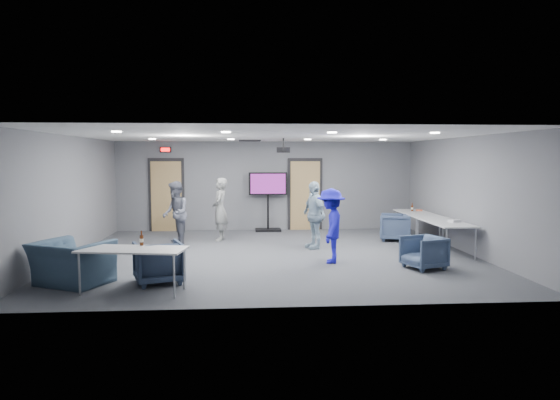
{
  "coord_description": "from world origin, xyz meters",
  "views": [
    {
      "loc": [
        -0.67,
        -11.21,
        2.22
      ],
      "look_at": [
        0.19,
        0.66,
        1.2
      ],
      "focal_mm": 32.0,
      "sensor_mm": 36.0,
      "label": 1
    }
  ],
  "objects": [
    {
      "name": "bottle_front",
      "position": [
        -2.41,
        -2.71,
        0.82
      ],
      "size": [
        0.07,
        0.07,
        0.25
      ],
      "color": "#50230D",
      "rests_on": "table_front_left"
    },
    {
      "name": "door_left",
      "position": [
        -3.0,
        3.95,
        1.07
      ],
      "size": [
        1.06,
        0.17,
        2.24
      ],
      "color": "black",
      "rests_on": "wall_back"
    },
    {
      "name": "wall_left",
      "position": [
        -4.5,
        0.0,
        1.35
      ],
      "size": [
        0.02,
        8.0,
        2.7
      ],
      "primitive_type": "cube",
      "color": "slate",
      "rests_on": "floor"
    },
    {
      "name": "exit_sign",
      "position": [
        -3.0,
        3.93,
        2.45
      ],
      "size": [
        0.32,
        0.08,
        0.16
      ],
      "color": "black",
      "rests_on": "wall_back"
    },
    {
      "name": "wall_right",
      "position": [
        4.5,
        0.0,
        1.35
      ],
      "size": [
        0.02,
        8.0,
        2.7
      ],
      "primitive_type": "cube",
      "color": "slate",
      "rests_on": "floor"
    },
    {
      "name": "table_right_a",
      "position": [
        4.0,
        1.9,
        0.69
      ],
      "size": [
        0.77,
        1.85,
        0.73
      ],
      "rotation": [
        0.0,
        0.0,
        1.57
      ],
      "color": "#B9BBBE",
      "rests_on": "floor"
    },
    {
      "name": "person_b",
      "position": [
        -2.41,
        1.47,
        0.81
      ],
      "size": [
        0.8,
        0.92,
        1.62
      ],
      "primitive_type": "imported",
      "rotation": [
        0.0,
        0.0,
        -1.3
      ],
      "color": "#575B69",
      "rests_on": "floor"
    },
    {
      "name": "tv_stand",
      "position": [
        0.05,
        3.75,
        1.01
      ],
      "size": [
        1.16,
        0.55,
        1.77
      ],
      "color": "black",
      "rests_on": "floor"
    },
    {
      "name": "bottle_right",
      "position": [
        3.98,
        2.23,
        0.82
      ],
      "size": [
        0.06,
        0.06,
        0.23
      ],
      "color": "#50230D",
      "rests_on": "table_right_a"
    },
    {
      "name": "wall_back",
      "position": [
        0.0,
        4.0,
        1.35
      ],
      "size": [
        9.0,
        0.02,
        2.7
      ],
      "primitive_type": "cube",
      "color": "slate",
      "rests_on": "floor"
    },
    {
      "name": "ceiling",
      "position": [
        0.0,
        0.0,
        2.7
      ],
      "size": [
        9.0,
        9.0,
        0.0
      ],
      "primitive_type": "plane",
      "rotation": [
        3.14,
        0.0,
        0.0
      ],
      "color": "white",
      "rests_on": "wall_back"
    },
    {
      "name": "downlights",
      "position": [
        0.0,
        0.0,
        2.68
      ],
      "size": [
        6.18,
        3.78,
        0.02
      ],
      "color": "white",
      "rests_on": "ceiling"
    },
    {
      "name": "chair_right_a",
      "position": [
        3.35,
        1.74,
        0.36
      ],
      "size": [
        0.99,
        0.98,
        0.72
      ],
      "primitive_type": "imported",
      "rotation": [
        0.0,
        0.0,
        -1.88
      ],
      "color": "#3A4864",
      "rests_on": "floor"
    },
    {
      "name": "chair_right_c",
      "position": [
        2.9,
        -1.63,
        0.33
      ],
      "size": [
        0.92,
        0.9,
        0.66
      ],
      "primitive_type": "imported",
      "rotation": [
        0.0,
        0.0,
        -1.23
      ],
      "color": "#3C4C68",
      "rests_on": "floor"
    },
    {
      "name": "chair_front_a",
      "position": [
        -2.19,
        -2.4,
        0.37
      ],
      "size": [
        1.01,
        1.03,
        0.74
      ],
      "primitive_type": "imported",
      "rotation": [
        0.0,
        0.0,
        3.47
      ],
      "color": "#334159",
      "rests_on": "floor"
    },
    {
      "name": "hvac_diffuser",
      "position": [
        -0.5,
        2.8,
        2.69
      ],
      "size": [
        0.6,
        0.6,
        0.03
      ],
      "primitive_type": "cube",
      "color": "black",
      "rests_on": "ceiling"
    },
    {
      "name": "projector",
      "position": [
        0.3,
        1.06,
        2.41
      ],
      "size": [
        0.35,
        0.33,
        0.36
      ],
      "rotation": [
        0.0,
        0.0,
        -0.09
      ],
      "color": "black",
      "rests_on": "ceiling"
    },
    {
      "name": "wall_front",
      "position": [
        0.0,
        -4.0,
        1.35
      ],
      "size": [
        9.0,
        0.02,
        2.7
      ],
      "primitive_type": "cube",
      "color": "slate",
      "rests_on": "floor"
    },
    {
      "name": "snack_box",
      "position": [
        4.21,
        2.31,
        0.75
      ],
      "size": [
        0.2,
        0.17,
        0.04
      ],
      "primitive_type": "cube",
      "rotation": [
        0.0,
        0.0,
        -0.39
      ],
      "color": "#D85C36",
      "rests_on": "table_right_a"
    },
    {
      "name": "person_c",
      "position": [
        1.03,
        0.77,
        0.82
      ],
      "size": [
        0.71,
        1.04,
        1.64
      ],
      "primitive_type": "imported",
      "rotation": [
        0.0,
        0.0,
        -1.21
      ],
      "color": "#97B0C3",
      "rests_on": "floor"
    },
    {
      "name": "person_a",
      "position": [
        -1.31,
        2.09,
        0.84
      ],
      "size": [
        0.45,
        0.64,
        1.68
      ],
      "primitive_type": "imported",
      "rotation": [
        0.0,
        0.0,
        -1.66
      ],
      "color": "gray",
      "rests_on": "floor"
    },
    {
      "name": "chair_front_b",
      "position": [
        -3.68,
        -2.4,
        0.38
      ],
      "size": [
        1.51,
        1.44,
        0.76
      ],
      "primitive_type": "imported",
      "rotation": [
        0.0,
        0.0,
        2.68
      ],
      "color": "#3B5166",
      "rests_on": "floor"
    },
    {
      "name": "table_right_b",
      "position": [
        4.0,
        -0.0,
        0.69
      ],
      "size": [
        0.81,
        1.94,
        0.73
      ],
      "rotation": [
        0.0,
        0.0,
        1.57
      ],
      "color": "#B9BBBE",
      "rests_on": "floor"
    },
    {
      "name": "table_front_left",
      "position": [
        -2.5,
        -3.0,
        0.68
      ],
      "size": [
        1.81,
        0.99,
        0.73
      ],
      "rotation": [
        0.0,
        0.0,
        -0.17
      ],
      "color": "#B9BBBE",
      "rests_on": "floor"
    },
    {
      "name": "wrapper",
      "position": [
        4.17,
        -0.13,
        0.76
      ],
      "size": [
        0.3,
        0.26,
        0.06
      ],
      "primitive_type": "cube",
      "rotation": [
        0.0,
        0.0,
        0.41
      ],
      "color": "silver",
      "rests_on": "table_right_b"
    },
    {
      "name": "person_d",
      "position": [
        1.15,
        -0.92,
        0.78
      ],
      "size": [
        0.79,
        1.12,
        1.57
      ],
      "primitive_type": "imported",
      "rotation": [
        0.0,
        0.0,
        -1.8
      ],
      "color": "#1F1DBE",
      "rests_on": "floor"
    },
    {
      "name": "door_right",
      "position": [
        1.2,
        3.95,
        1.07
      ],
      "size": [
        1.06,
        0.17,
        2.24
      ],
      "color": "black",
      "rests_on": "wall_back"
    },
    {
      "name": "floor",
      "position": [
        0.0,
        0.0,
        0.0
      ],
      "size": [
        9.0,
        9.0,
        0.0
      ],
      "primitive_type": "plane",
      "color": "#34373B",
      "rests_on": "ground"
    }
  ]
}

